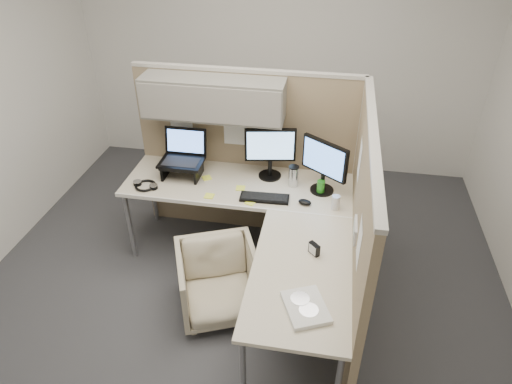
% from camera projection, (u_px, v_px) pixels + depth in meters
% --- Properties ---
extents(ground, '(4.50, 4.50, 0.00)m').
position_uv_depth(ground, '(239.00, 289.00, 3.92)').
color(ground, '#35353A').
rests_on(ground, ground).
extents(partition_back, '(2.00, 0.36, 1.63)m').
position_uv_depth(partition_back, '(232.00, 130.00, 4.03)').
color(partition_back, '#8F7B5E').
rests_on(partition_back, ground).
extents(partition_right, '(0.07, 2.03, 1.63)m').
position_uv_depth(partition_right, '(357.00, 230.00, 3.28)').
color(partition_right, '#8F7B5E').
rests_on(partition_right, ground).
extents(desk, '(2.00, 1.98, 0.73)m').
position_uv_depth(desk, '(256.00, 218.00, 3.63)').
color(desk, beige).
rests_on(desk, ground).
extents(office_chair, '(0.78, 0.76, 0.63)m').
position_uv_depth(office_chair, '(218.00, 279.00, 3.58)').
color(office_chair, '#B8AA92').
rests_on(office_chair, ground).
extents(monitor_left, '(0.44, 0.20, 0.47)m').
position_uv_depth(monitor_left, '(270.00, 149.00, 3.92)').
color(monitor_left, black).
rests_on(monitor_left, desk).
extents(monitor_right, '(0.38, 0.28, 0.47)m').
position_uv_depth(monitor_right, '(324.00, 163.00, 3.72)').
color(monitor_right, black).
rests_on(monitor_right, desk).
extents(laptop_station, '(0.38, 0.32, 0.39)m').
position_uv_depth(laptop_station, '(183.00, 159.00, 4.02)').
color(laptop_station, black).
rests_on(laptop_station, desk).
extents(keyboard, '(0.41, 0.15, 0.02)m').
position_uv_depth(keyboard, '(264.00, 198.00, 3.76)').
color(keyboard, black).
rests_on(keyboard, desk).
extents(mouse, '(0.12, 0.10, 0.04)m').
position_uv_depth(mouse, '(305.00, 202.00, 3.70)').
color(mouse, black).
rests_on(mouse, desk).
extents(travel_mug, '(0.09, 0.09, 0.19)m').
position_uv_depth(travel_mug, '(294.00, 176.00, 3.89)').
color(travel_mug, silver).
rests_on(travel_mug, desk).
extents(soda_can_green, '(0.07, 0.07, 0.12)m').
position_uv_depth(soda_can_green, '(336.00, 202.00, 3.63)').
color(soda_can_green, silver).
rests_on(soda_can_green, desk).
extents(soda_can_silver, '(0.07, 0.07, 0.12)m').
position_uv_depth(soda_can_silver, '(321.00, 187.00, 3.81)').
color(soda_can_silver, '#268C1E').
rests_on(soda_can_silver, desk).
extents(sticky_note_b, '(0.10, 0.10, 0.01)m').
position_uv_depth(sticky_note_b, '(250.00, 202.00, 3.72)').
color(sticky_note_b, '#F0FA41').
rests_on(sticky_note_b, desk).
extents(sticky_note_c, '(0.10, 0.10, 0.01)m').
position_uv_depth(sticky_note_c, '(207.00, 178.00, 4.04)').
color(sticky_note_c, '#F0FA41').
rests_on(sticky_note_c, desk).
extents(sticky_note_d, '(0.08, 0.08, 0.01)m').
position_uv_depth(sticky_note_d, '(240.00, 188.00, 3.90)').
color(sticky_note_d, '#F0FA41').
rests_on(sticky_note_d, desk).
extents(sticky_note_a, '(0.08, 0.08, 0.01)m').
position_uv_depth(sticky_note_a, '(209.00, 196.00, 3.80)').
color(sticky_note_a, '#F0FA41').
rests_on(sticky_note_a, desk).
extents(headphones, '(0.23, 0.22, 0.03)m').
position_uv_depth(headphones, '(146.00, 185.00, 3.92)').
color(headphones, black).
rests_on(headphones, desk).
extents(paper_stack, '(0.34, 0.38, 0.03)m').
position_uv_depth(paper_stack, '(306.00, 307.00, 2.78)').
color(paper_stack, white).
rests_on(paper_stack, desk).
extents(desk_clock, '(0.09, 0.09, 0.09)m').
position_uv_depth(desk_clock, '(314.00, 249.00, 3.18)').
color(desk_clock, black).
rests_on(desk_clock, desk).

